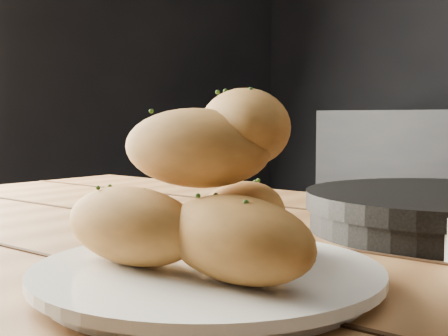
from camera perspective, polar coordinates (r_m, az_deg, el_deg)
plate at (r=0.47m, az=-1.56°, el=-9.93°), size 0.26×0.26×0.02m
bread_rolls at (r=0.46m, az=-1.48°, el=-2.20°), size 0.23×0.19×0.13m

